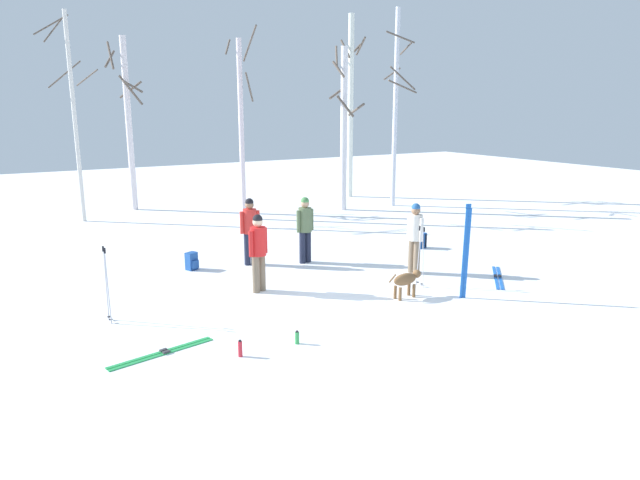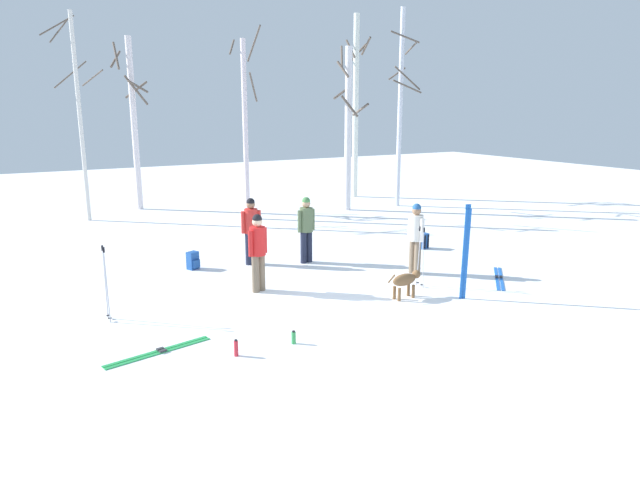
% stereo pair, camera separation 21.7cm
% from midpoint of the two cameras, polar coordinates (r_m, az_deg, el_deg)
% --- Properties ---
extents(ground_plane, '(60.00, 60.00, 0.00)m').
position_cam_midpoint_polar(ground_plane, '(11.26, 1.67, -7.34)').
color(ground_plane, white).
extents(person_0, '(0.52, 0.34, 1.72)m').
position_cam_midpoint_polar(person_0, '(14.60, -1.92, 1.46)').
color(person_0, '#1E2338').
rests_on(person_0, ground_plane).
extents(person_1, '(0.52, 0.34, 1.72)m').
position_cam_midpoint_polar(person_1, '(14.53, -7.42, 1.29)').
color(person_1, '#1E2338').
rests_on(person_1, ground_plane).
extents(person_2, '(0.34, 0.52, 1.72)m').
position_cam_midpoint_polar(person_2, '(13.84, 9.01, 0.64)').
color(person_2, '#72604C').
rests_on(person_2, ground_plane).
extents(person_3, '(0.49, 0.34, 1.72)m').
position_cam_midpoint_polar(person_3, '(12.36, -6.68, -0.79)').
color(person_3, '#72604C').
rests_on(person_3, ground_plane).
extents(dog, '(0.90, 0.26, 0.57)m').
position_cam_midpoint_polar(dog, '(12.16, 8.12, -3.97)').
color(dog, brown).
rests_on(dog, ground_plane).
extents(ski_pair_planted_0, '(0.16, 0.07, 2.02)m').
position_cam_midpoint_polar(ski_pair_planted_0, '(12.21, 13.85, -1.16)').
color(ski_pair_planted_0, blue).
rests_on(ski_pair_planted_0, ground_plane).
extents(ski_pair_lying_0, '(1.83, 0.54, 0.05)m').
position_cam_midpoint_polar(ski_pair_lying_0, '(9.91, -16.08, -10.77)').
color(ski_pair_lying_0, green).
rests_on(ski_pair_lying_0, ground_plane).
extents(ski_pair_lying_1, '(1.43, 1.48, 0.05)m').
position_cam_midpoint_polar(ski_pair_lying_1, '(14.13, 16.90, -3.58)').
color(ski_pair_lying_1, blue).
rests_on(ski_pair_lying_1, ground_plane).
extents(ski_poles_0, '(0.07, 0.26, 1.45)m').
position_cam_midpoint_polar(ski_poles_0, '(11.35, -21.02, -3.97)').
color(ski_poles_0, '#B2B2BC').
rests_on(ski_poles_0, ground_plane).
extents(ski_poles_1, '(0.07, 0.25, 1.37)m').
position_cam_midpoint_polar(ski_poles_1, '(12.89, 9.56, -1.45)').
color(ski_poles_1, '#B2B2BC').
rests_on(ski_poles_1, ground_plane).
extents(backpack_0, '(0.30, 0.32, 0.44)m').
position_cam_midpoint_polar(backpack_0, '(16.52, 9.67, -0.07)').
color(backpack_0, '#1E4C99').
rests_on(backpack_0, ground_plane).
extents(backpack_1, '(0.32, 0.34, 0.44)m').
position_cam_midpoint_polar(backpack_1, '(14.50, -13.09, -2.08)').
color(backpack_1, '#1E4C99').
rests_on(backpack_1, ground_plane).
extents(water_bottle_0, '(0.07, 0.07, 0.28)m').
position_cam_midpoint_polar(water_bottle_0, '(9.48, -8.63, -10.68)').
color(water_bottle_0, red).
rests_on(water_bottle_0, ground_plane).
extents(water_bottle_1, '(0.08, 0.08, 0.23)m').
position_cam_midpoint_polar(water_bottle_1, '(9.87, -2.93, -9.71)').
color(water_bottle_1, green).
rests_on(water_bottle_1, ground_plane).
extents(birch_tree_0, '(1.83, 1.30, 7.04)m').
position_cam_midpoint_polar(birch_tree_0, '(21.54, -23.63, 11.53)').
color(birch_tree_0, silver).
rests_on(birch_tree_0, ground_plane).
extents(birch_tree_1, '(1.41, 1.33, 6.49)m').
position_cam_midpoint_polar(birch_tree_1, '(23.30, -18.85, 11.23)').
color(birch_tree_1, silver).
rests_on(birch_tree_1, ground_plane).
extents(birch_tree_2, '(1.08, 1.06, 6.61)m').
position_cam_midpoint_polar(birch_tree_2, '(20.42, -8.14, 11.10)').
color(birch_tree_2, silver).
rests_on(birch_tree_2, ground_plane).
extents(birch_tree_3, '(1.11, 1.11, 6.11)m').
position_cam_midpoint_polar(birch_tree_3, '(22.09, 2.11, 11.10)').
color(birch_tree_3, silver).
rests_on(birch_tree_3, ground_plane).
extents(birch_tree_4, '(1.46, 1.44, 7.75)m').
position_cam_midpoint_polar(birch_tree_4, '(25.44, 2.79, 13.37)').
color(birch_tree_4, silver).
rests_on(birch_tree_4, ground_plane).
extents(birch_tree_5, '(1.22, 1.20, 7.62)m').
position_cam_midpoint_polar(birch_tree_5, '(23.19, 7.29, 13.07)').
color(birch_tree_5, silver).
rests_on(birch_tree_5, ground_plane).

